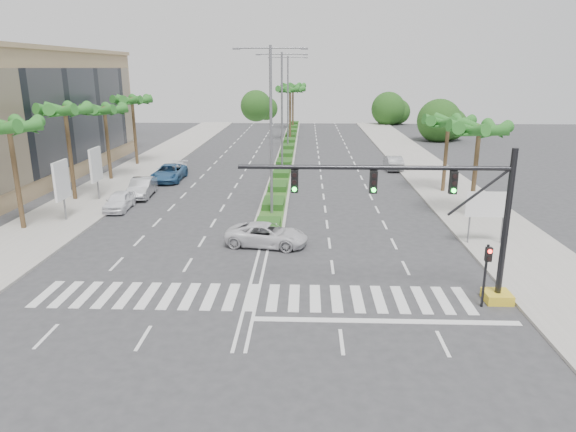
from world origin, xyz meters
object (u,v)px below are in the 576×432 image
car_parked_b (142,187)px  car_parked_c (169,173)px  car_crossing (267,235)px  car_right (393,163)px  car_parked_d (176,170)px  car_parked_a (119,201)px

car_parked_b → car_parked_c: 6.44m
car_crossing → car_right: size_ratio=1.09×
car_parked_b → car_crossing: size_ratio=0.96×
car_parked_c → car_right: 23.44m
car_parked_d → car_crossing: (10.70, -20.34, 0.02)m
car_crossing → car_parked_a: bearing=66.1°
car_parked_b → car_crossing: bearing=-50.6°
car_parked_c → car_crossing: 21.44m
car_parked_c → car_right: car_parked_c is taller
car_crossing → car_right: 27.54m
car_parked_a → car_parked_d: car_parked_a is taller
car_parked_b → car_parked_d: size_ratio=1.04×
car_parked_c → car_crossing: size_ratio=1.12×
car_crossing → car_parked_d: bearing=37.1°
car_parked_d → car_crossing: bearing=-63.2°
car_parked_b → car_parked_a: bearing=-100.0°
car_parked_b → car_parked_c: bearing=79.9°
car_crossing → car_parked_b: bearing=53.0°
car_parked_a → car_crossing: bearing=-35.7°
car_parked_a → car_right: size_ratio=0.90×
car_parked_b → car_right: 26.51m
car_parked_d → car_parked_a: bearing=-96.6°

